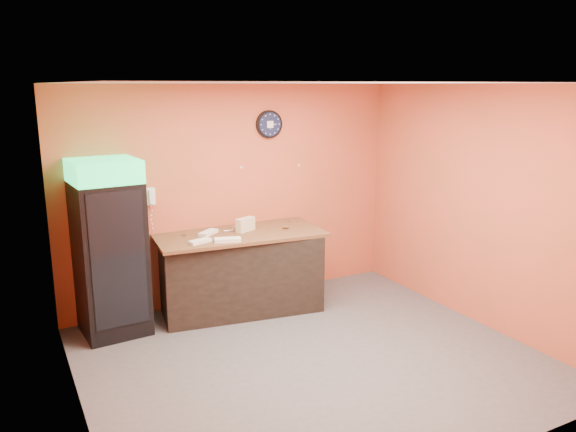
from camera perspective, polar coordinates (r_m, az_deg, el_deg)
floor at (r=6.04m, az=2.36°, el=-14.27°), size 4.50×4.50×0.00m
back_wall at (r=7.29m, az=-5.46°, el=2.18°), size 4.50×0.02×2.80m
left_wall at (r=4.85m, az=-21.22°, el=-4.32°), size 0.02×4.00×2.80m
right_wall at (r=6.92m, az=18.81°, el=0.94°), size 0.02×4.00×2.80m
ceiling at (r=5.36m, az=2.64°, el=13.35°), size 4.50×4.00×0.02m
beverage_cooler at (r=6.57m, az=-17.61°, el=-3.42°), size 0.75×0.76×2.00m
prep_counter at (r=7.10m, az=-4.88°, el=-5.78°), size 2.04×1.14×0.97m
wall_clock at (r=7.35m, az=-1.92°, el=9.30°), size 0.36×0.06×0.36m
wall_phone at (r=6.89m, az=-13.83°, el=1.96°), size 0.11×0.10×0.20m
butcher_paper at (r=6.95m, az=-4.96°, el=-1.85°), size 2.13×1.13×0.04m
sub_roll_stack at (r=6.98m, az=-4.35°, el=-0.88°), size 0.28×0.19×0.17m
wrapped_sandwich_left at (r=6.54m, az=-8.92°, el=-2.55°), size 0.29×0.18×0.04m
wrapped_sandwich_mid at (r=6.55m, az=-6.15°, el=-2.42°), size 0.33×0.21×0.04m
wrapped_sandwich_right at (r=6.90m, az=-8.09°, el=-1.69°), size 0.30×0.27×0.04m
kitchen_tool at (r=7.04m, az=-5.47°, el=-1.26°), size 0.06×0.06×0.06m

